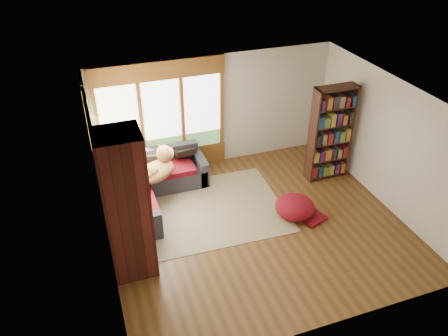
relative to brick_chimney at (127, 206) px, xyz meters
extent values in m
plane|color=#503216|center=(2.40, 0.35, -1.30)|extent=(5.50, 5.50, 0.00)
plane|color=white|center=(2.40, 0.35, 1.30)|extent=(5.50, 5.50, 0.00)
cube|color=silver|center=(2.40, 2.85, 0.00)|extent=(5.50, 0.04, 2.60)
cube|color=silver|center=(2.40, -2.15, 0.00)|extent=(5.50, 0.04, 2.60)
cube|color=silver|center=(-0.35, 0.35, 0.00)|extent=(0.04, 5.00, 2.60)
cube|color=silver|center=(5.15, 0.35, 0.00)|extent=(0.04, 5.00, 2.60)
cube|color=brown|center=(1.20, 2.82, 0.05)|extent=(2.82, 0.10, 1.90)
cube|color=white|center=(1.20, 2.82, 0.05)|extent=(2.54, 0.09, 1.62)
cube|color=brown|center=(-0.32, 1.55, 0.05)|extent=(0.10, 2.62, 1.90)
cube|color=white|center=(-0.32, 1.55, 0.05)|extent=(0.09, 2.36, 1.62)
cube|color=#577B49|center=(-0.29, 2.38, 0.45)|extent=(0.03, 0.72, 0.90)
cube|color=#471914|center=(0.00, 0.00, 0.00)|extent=(0.70, 0.70, 2.60)
cube|color=#2B2B31|center=(0.75, 2.40, -1.09)|extent=(2.20, 0.90, 0.42)
cube|color=#2B2B31|center=(0.75, 2.75, -0.69)|extent=(2.20, 0.20, 0.38)
cube|color=#2B2B31|center=(1.75, 2.40, -1.00)|extent=(0.20, 0.90, 0.60)
cube|color=maroon|center=(0.65, 2.28, -0.82)|extent=(1.90, 0.66, 0.12)
cube|color=#2B2B31|center=(0.10, 1.75, -1.09)|extent=(0.90, 2.20, 0.42)
cube|color=#2B2B31|center=(-0.25, 1.75, -0.69)|extent=(0.20, 2.20, 0.38)
cube|color=#2B2B31|center=(0.10, 0.75, -1.00)|extent=(0.90, 0.20, 0.60)
cube|color=maroon|center=(0.22, 1.40, -0.82)|extent=(0.66, 1.20, 0.12)
cube|color=maroon|center=(0.22, 2.35, -0.82)|extent=(0.66, 0.66, 0.12)
cube|color=beige|center=(1.63, 1.09, -1.29)|extent=(3.14, 2.44, 0.01)
cube|color=#3A1D13|center=(4.98, 1.43, -0.22)|extent=(0.04, 0.31, 2.15)
cube|color=#3A1D13|center=(4.10, 1.43, -0.22)|extent=(0.04, 0.31, 2.15)
cube|color=#3A1D13|center=(4.54, 1.57, -0.22)|extent=(0.92, 0.02, 2.15)
cube|color=#3A1D13|center=(4.54, 1.43, -1.24)|extent=(0.84, 0.29, 0.03)
cube|color=#3A1D13|center=(4.54, 1.43, -0.83)|extent=(0.84, 0.29, 0.03)
cube|color=#3A1D13|center=(4.54, 1.43, -0.42)|extent=(0.84, 0.29, 0.03)
cube|color=#3A1D13|center=(4.54, 1.43, -0.01)|extent=(0.84, 0.29, 0.03)
cube|color=#3A1D13|center=(4.54, 1.43, 0.40)|extent=(0.84, 0.29, 0.03)
cube|color=#3A1D13|center=(4.54, 1.43, 0.81)|extent=(0.84, 0.29, 0.03)
cube|color=#726659|center=(4.54, 1.41, -0.22)|extent=(0.80, 0.23, 1.99)
ellipsoid|color=maroon|center=(3.23, 0.35, -1.08)|extent=(0.98, 0.98, 0.42)
ellipsoid|color=brown|center=(0.80, 1.82, -0.54)|extent=(1.05, 1.02, 0.30)
sphere|color=brown|center=(1.05, 2.04, -0.40)|extent=(0.51, 0.51, 0.36)
cone|color=brown|center=(1.00, 2.00, -0.25)|extent=(0.19, 0.19, 0.16)
ellipsoid|color=black|center=(0.38, 1.54, -0.59)|extent=(0.61, 0.79, 0.24)
sphere|color=black|center=(0.45, 1.79, -0.48)|extent=(0.34, 0.34, 0.28)
cone|color=black|center=(0.43, 1.74, -0.36)|extent=(0.13, 0.13, 0.12)
cube|color=black|center=(1.45, 2.61, -0.53)|extent=(0.45, 0.12, 0.45)
cube|color=black|center=(0.85, 2.61, -0.53)|extent=(0.45, 0.12, 0.45)
cube|color=black|center=(-0.08, 2.15, -0.53)|extent=(0.45, 0.12, 0.45)
cube|color=black|center=(-0.08, 1.05, -0.53)|extent=(0.45, 0.12, 0.45)
cube|color=maroon|center=(0.25, 2.61, -0.53)|extent=(0.42, 0.12, 0.42)
camera|label=1|loc=(-0.35, -5.63, 4.18)|focal=35.00mm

